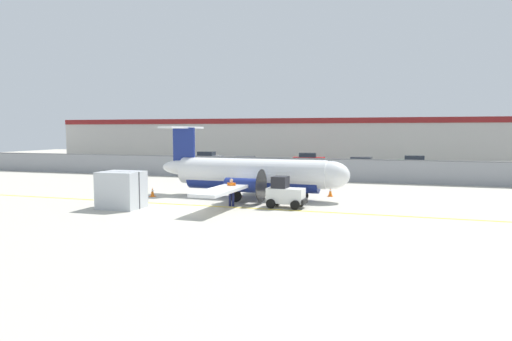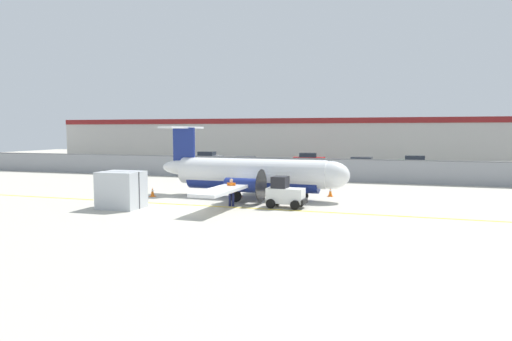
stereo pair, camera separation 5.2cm
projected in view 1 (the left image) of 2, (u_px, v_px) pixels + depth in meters
ground_plane at (209, 206)px, 28.01m from camera, size 140.00×140.00×0.01m
perimeter_fence at (276, 168)px, 43.14m from camera, size 98.00×0.10×2.10m
parking_lot_strip at (300, 169)px, 54.17m from camera, size 98.00×17.00×0.12m
background_building at (325, 139)px, 71.47m from camera, size 91.00×8.10×6.50m
commuter_airplane at (255, 175)px, 31.34m from camera, size 13.74×16.05×4.92m
baggage_tug at (285, 193)px, 27.45m from camera, size 2.39×1.49×1.88m
ground_crew_worker at (231, 191)px, 27.90m from camera, size 0.55×0.37×1.70m
cargo_container at (122, 190)px, 27.19m from camera, size 2.44×2.01×2.20m
traffic_cone_near_left at (152, 192)px, 31.97m from camera, size 0.36×0.36×0.64m
traffic_cone_near_right at (330, 192)px, 32.08m from camera, size 0.36×0.36×0.64m
traffic_cone_far_left at (239, 193)px, 31.70m from camera, size 0.36×0.36×0.64m
traffic_cone_far_right at (289, 197)px, 29.84m from camera, size 0.36×0.36×0.64m
parked_car_0 at (207, 157)px, 63.70m from camera, size 4.20×2.01×1.58m
parked_car_1 at (244, 163)px, 52.12m from camera, size 4.38×2.41×1.58m
parked_car_2 at (309, 159)px, 60.00m from camera, size 4.37×2.39×1.58m
parked_car_3 at (362, 164)px, 50.80m from camera, size 4.34×2.30×1.58m
parked_car_4 at (415, 162)px, 53.71m from camera, size 4.24×2.09×1.58m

